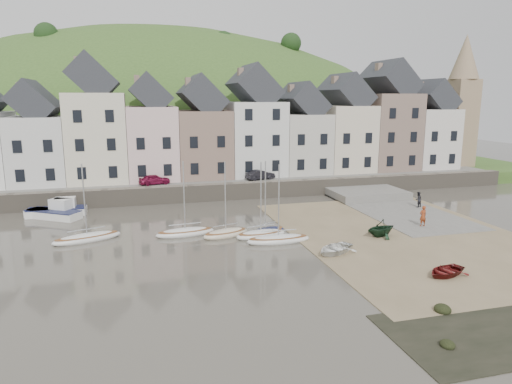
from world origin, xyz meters
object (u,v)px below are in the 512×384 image
object	(u,v)px
sailboat_0	(87,238)
rowboat_green	(381,228)
person_dark	(418,199)
car_right	(260,175)
car_left	(155,179)
rowboat_red	(446,271)
rowboat_white	(335,249)
person_red	(423,216)

from	to	relation	value
sailboat_0	rowboat_green	xyz separation A→B (m)	(22.71, -5.04, 0.51)
person_dark	car_right	size ratio (longest dim) A/B	0.46
rowboat_green	car_left	distance (m)	25.67
person_dark	car_left	size ratio (longest dim) A/B	0.47
sailboat_0	car_left	distance (m)	15.65
person_dark	rowboat_red	bearing A→B (deg)	40.41
car_right	car_left	bearing A→B (deg)	74.97
person_dark	car_left	xyz separation A→B (m)	(-25.48, 11.53, 1.26)
rowboat_red	car_left	xyz separation A→B (m)	(-16.39, 27.91, 1.82)
sailboat_0	rowboat_white	size ratio (longest dim) A/B	1.94
sailboat_0	rowboat_white	distance (m)	19.10
rowboat_red	car_left	distance (m)	32.42
person_dark	car_right	world-z (taller)	car_right
rowboat_white	person_red	size ratio (longest dim) A/B	1.81
person_red	person_dark	bearing A→B (deg)	-122.85
person_dark	car_left	bearing A→B (deg)	-44.91
sailboat_0	rowboat_red	size ratio (longest dim) A/B	2.20
rowboat_green	rowboat_red	bearing A→B (deg)	-15.34
rowboat_white	rowboat_red	world-z (taller)	rowboat_white
person_red	sailboat_0	bearing A→B (deg)	-8.89
rowboat_white	person_dark	distance (m)	17.62
car_left	car_right	world-z (taller)	car_left
car_right	person_dark	bearing A→B (deg)	-145.82
car_left	rowboat_green	bearing A→B (deg)	-150.03
person_red	car_right	bearing A→B (deg)	-63.50
rowboat_green	car_left	bearing A→B (deg)	-152.08
sailboat_0	person_red	bearing A→B (deg)	-7.14
car_right	sailboat_0	bearing A→B (deg)	113.43
person_dark	rowboat_white	bearing A→B (deg)	16.70
sailboat_0	person_red	world-z (taller)	sailboat_0
rowboat_white	car_right	bearing A→B (deg)	149.78
sailboat_0	rowboat_red	xyz separation A→B (m)	(22.34, -13.55, 0.10)
rowboat_white	person_dark	world-z (taller)	person_dark
rowboat_green	rowboat_white	bearing A→B (deg)	-74.99
car_left	person_dark	bearing A→B (deg)	-125.21
rowboat_white	rowboat_red	bearing A→B (deg)	12.29
rowboat_red	car_right	distance (m)	28.29
person_dark	car_left	world-z (taller)	car_left
rowboat_white	person_red	world-z (taller)	person_red
rowboat_green	car_right	xyz separation A→B (m)	(-4.64, 19.39, 1.40)
rowboat_green	car_left	world-z (taller)	car_left
rowboat_white	car_left	distance (m)	25.04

